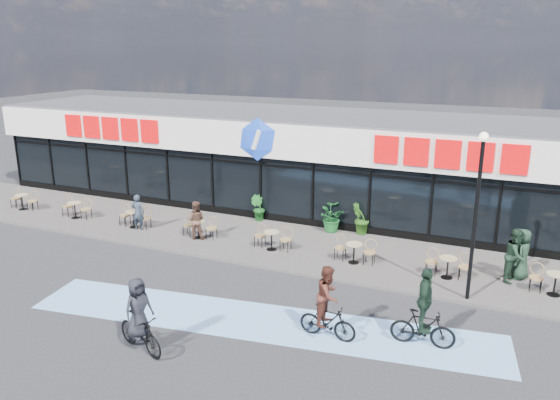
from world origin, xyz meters
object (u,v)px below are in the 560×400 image
object	(u,v)px
lamp_post	(477,203)
bistro_set_0	(24,200)
patron_right	(196,220)
pedestrian_b	(516,255)
pedestrian_a	(522,254)
potted_plant_mid	(330,218)
potted_plant_right	(360,219)
cyclist_a	(328,308)
cyclist_b	(424,315)
potted_plant_left	(258,208)
patron_left	(138,212)

from	to	relation	value
lamp_post	bistro_set_0	world-z (taller)	lamp_post
patron_right	pedestrian_b	world-z (taller)	pedestrian_b
pedestrian_a	bistro_set_0	bearing A→B (deg)	-78.88
potted_plant_mid	potted_plant_right	size ratio (longest dim) A/B	0.89
pedestrian_b	cyclist_a	distance (m)	7.46
lamp_post	pedestrian_b	world-z (taller)	lamp_post
lamp_post	potted_plant_mid	world-z (taller)	lamp_post
cyclist_a	potted_plant_right	bearing A→B (deg)	99.64
potted_plant_mid	potted_plant_right	bearing A→B (deg)	6.72
patron_right	cyclist_b	distance (m)	10.84
potted_plant_right	pedestrian_b	bearing A→B (deg)	-22.16
potted_plant_mid	pedestrian_a	distance (m)	7.73
potted_plant_left	potted_plant_right	world-z (taller)	potted_plant_right
bistro_set_0	potted_plant_right	distance (m)	16.13
lamp_post	patron_left	distance (m)	13.86
patron_left	cyclist_b	distance (m)	13.50
potted_plant_left	pedestrian_a	bearing A→B (deg)	-10.98
potted_plant_mid	pedestrian_a	bearing A→B (deg)	-14.83
cyclist_b	lamp_post	bearing A→B (deg)	75.15
lamp_post	cyclist_b	size ratio (longest dim) A/B	2.35
patron_left	cyclist_a	distance (m)	11.48
potted_plant_mid	cyclist_b	world-z (taller)	cyclist_b
patron_left	patron_right	bearing A→B (deg)	171.31
patron_right	pedestrian_a	bearing A→B (deg)	167.13
bistro_set_0	pedestrian_b	distance (m)	21.87
patron_left	pedestrian_b	distance (m)	14.90
bistro_set_0	pedestrian_a	world-z (taller)	pedestrian_a
potted_plant_right	cyclist_b	size ratio (longest dim) A/B	0.61
lamp_post	potted_plant_right	size ratio (longest dim) A/B	3.89
lamp_post	patron_right	world-z (taller)	lamp_post
potted_plant_mid	patron_right	xyz separation A→B (m)	(-4.73, -3.05, 0.20)
pedestrian_b	cyclist_b	bearing A→B (deg)	170.23
lamp_post	bistro_set_0	bearing A→B (deg)	175.96
patron_left	pedestrian_a	xyz separation A→B (m)	(15.06, 1.10, 0.10)
potted_plant_mid	patron_right	bearing A→B (deg)	-147.17
potted_plant_mid	pedestrian_a	xyz separation A→B (m)	(7.47, -1.98, 0.28)
pedestrian_a	potted_plant_right	bearing A→B (deg)	-100.10
potted_plant_right	cyclist_b	xyz separation A→B (m)	(3.87, -7.68, 0.14)
patron_left	pedestrian_b	xyz separation A→B (m)	(14.88, 0.79, 0.15)
potted_plant_left	patron_right	world-z (taller)	patron_right
bistro_set_0	potted_plant_left	xyz separation A→B (m)	(11.11, 2.99, 0.12)
pedestrian_b	patron_left	bearing A→B (deg)	105.39
potted_plant_left	patron_right	bearing A→B (deg)	-111.49
lamp_post	cyclist_b	world-z (taller)	lamp_post
patron_left	patron_right	distance (m)	2.87
patron_right	bistro_set_0	bearing A→B (deg)	-19.10
potted_plant_right	pedestrian_a	bearing A→B (deg)	-18.97
pedestrian_b	cyclist_a	size ratio (longest dim) A/B	0.87
lamp_post	cyclist_a	size ratio (longest dim) A/B	2.47
pedestrian_a	patron_left	bearing A→B (deg)	-76.95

